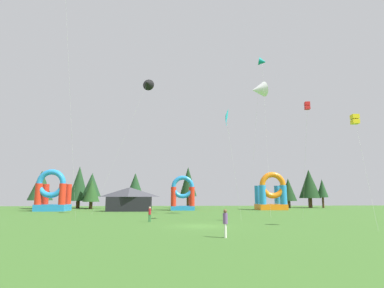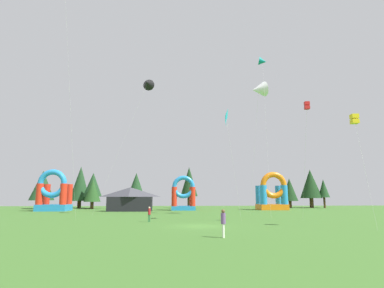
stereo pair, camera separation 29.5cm
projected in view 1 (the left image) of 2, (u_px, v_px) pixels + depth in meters
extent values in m
plane|color=#3D6B28|center=(200.00, 226.00, 29.32)|extent=(120.00, 120.00, 0.00)
cone|color=#0C7F7A|center=(262.00, 62.00, 47.99)|extent=(1.56, 1.47, 1.43)
cylinder|color=silver|center=(266.00, 133.00, 44.30)|extent=(0.78, 3.71, 22.87)
cone|color=white|center=(258.00, 90.00, 47.64)|extent=(2.85, 2.74, 2.59)
cylinder|color=silver|center=(254.00, 152.00, 48.09)|extent=(0.92, 4.01, 18.56)
cube|color=red|center=(307.00, 108.00, 34.15)|extent=(0.57, 0.57, 0.37)
cube|color=red|center=(307.00, 104.00, 34.22)|extent=(0.57, 0.57, 0.37)
cylinder|color=silver|center=(305.00, 165.00, 35.27)|extent=(0.57, 4.22, 12.39)
cone|color=black|center=(147.00, 83.00, 48.93)|extent=(2.01, 1.91, 1.84)
cylinder|color=silver|center=(120.00, 147.00, 47.65)|extent=(7.76, 1.18, 19.95)
cube|color=yellow|center=(355.00, 122.00, 29.19)|extent=(0.66, 0.66, 0.40)
cube|color=yellow|center=(355.00, 117.00, 29.27)|extent=(0.66, 0.66, 0.40)
cylinder|color=silver|center=(366.00, 171.00, 27.36)|extent=(0.19, 2.20, 9.76)
pyramid|color=#19B7CC|center=(225.00, 116.00, 37.26)|extent=(0.75, 1.35, 1.30)
cylinder|color=#19B7CC|center=(226.00, 121.00, 37.15)|extent=(0.04, 0.04, 1.12)
cylinder|color=silver|center=(234.00, 168.00, 36.84)|extent=(1.79, 1.05, 11.99)
cylinder|color=silver|center=(70.00, 103.00, 35.44)|extent=(0.67, 6.93, 26.07)
cylinder|color=silver|center=(225.00, 231.00, 21.21)|extent=(0.17, 0.17, 0.91)
cylinder|color=silver|center=(226.00, 231.00, 21.38)|extent=(0.17, 0.17, 0.91)
cylinder|color=#724C8C|center=(225.00, 218.00, 21.43)|extent=(0.42, 0.42, 0.72)
sphere|color=brown|center=(225.00, 211.00, 21.51)|extent=(0.25, 0.25, 0.25)
cylinder|color=#33723F|center=(149.00, 218.00, 34.04)|extent=(0.16, 0.16, 0.78)
cylinder|color=#33723F|center=(150.00, 218.00, 34.13)|extent=(0.16, 0.16, 0.78)
cylinder|color=#B21E26|center=(150.00, 212.00, 34.19)|extent=(0.38, 0.38, 0.62)
sphere|color=beige|center=(150.00, 208.00, 34.26)|extent=(0.21, 0.21, 0.21)
cube|color=orange|center=(271.00, 207.00, 64.11)|extent=(5.54, 4.84, 1.09)
cylinder|color=#268CD8|center=(263.00, 195.00, 62.66)|extent=(1.35, 1.35, 3.77)
cylinder|color=#268CD8|center=(283.00, 195.00, 62.92)|extent=(1.35, 1.35, 3.77)
cylinder|color=#268CD8|center=(258.00, 195.00, 66.09)|extent=(1.35, 1.35, 3.77)
cylinder|color=#268CD8|center=(278.00, 195.00, 66.35)|extent=(1.35, 1.35, 3.77)
torus|color=orange|center=(273.00, 185.00, 63.09)|extent=(5.27, 1.08, 5.27)
cube|color=#268CD8|center=(182.00, 208.00, 61.93)|extent=(4.59, 3.63, 0.81)
cylinder|color=red|center=(173.00, 197.00, 60.89)|extent=(1.02, 1.02, 3.66)
cylinder|color=red|center=(192.00, 197.00, 61.12)|extent=(1.02, 1.02, 3.66)
cylinder|color=red|center=(173.00, 196.00, 63.47)|extent=(1.02, 1.02, 3.66)
cylinder|color=red|center=(191.00, 196.00, 63.70)|extent=(1.02, 1.02, 3.66)
torus|color=#268CD8|center=(183.00, 187.00, 61.30)|extent=(4.39, 0.81, 4.39)
cube|color=#268CD8|center=(53.00, 208.00, 58.83)|extent=(5.51, 4.48, 1.19)
cylinder|color=red|center=(38.00, 194.00, 57.51)|extent=(1.26, 1.26, 3.80)
cylinder|color=red|center=(62.00, 194.00, 57.78)|extent=(1.26, 1.26, 3.80)
cylinder|color=red|center=(45.00, 194.00, 60.69)|extent=(1.26, 1.26, 3.80)
cylinder|color=red|center=(68.00, 194.00, 60.96)|extent=(1.26, 1.26, 3.80)
torus|color=#268CD8|center=(51.00, 184.00, 57.95)|extent=(5.25, 1.00, 5.25)
cube|color=black|center=(129.00, 204.00, 57.72)|extent=(7.93, 3.30, 2.60)
pyramid|color=#3F3F47|center=(130.00, 192.00, 58.07)|extent=(7.93, 3.30, 1.73)
cylinder|color=#4C331E|center=(40.00, 205.00, 68.64)|extent=(0.94, 0.94, 1.81)
cone|color=#1E4221|center=(41.00, 185.00, 69.30)|extent=(5.21, 5.21, 6.44)
cylinder|color=#4C331E|center=(78.00, 204.00, 72.85)|extent=(0.84, 0.84, 1.63)
cone|color=#1E4221|center=(79.00, 183.00, 73.62)|extent=(4.67, 4.67, 7.94)
cylinder|color=#4C331E|center=(91.00, 202.00, 70.11)|extent=(0.73, 0.73, 2.62)
cone|color=#1E4221|center=(92.00, 185.00, 70.74)|extent=(4.08, 4.08, 5.25)
cylinder|color=#4C331E|center=(91.00, 205.00, 67.60)|extent=(0.64, 0.64, 1.52)
cone|color=#234C1E|center=(92.00, 190.00, 68.11)|extent=(3.55, 3.55, 4.81)
cylinder|color=#4C331E|center=(135.00, 204.00, 71.57)|extent=(0.80, 0.80, 1.77)
cone|color=#1E4221|center=(135.00, 187.00, 72.21)|extent=(4.43, 4.43, 6.18)
cylinder|color=#4C331E|center=(188.00, 202.00, 71.19)|extent=(0.70, 0.70, 2.67)
cone|color=#193819|center=(188.00, 182.00, 71.94)|extent=(3.88, 3.88, 6.59)
cylinder|color=#4C331E|center=(289.00, 204.00, 73.90)|extent=(0.66, 0.66, 1.60)
cone|color=#193819|center=(288.00, 190.00, 74.45)|extent=(3.69, 3.69, 5.20)
cylinder|color=#4C331E|center=(310.00, 203.00, 74.64)|extent=(0.89, 0.89, 2.24)
cone|color=#193819|center=(309.00, 184.00, 75.37)|extent=(4.94, 4.94, 6.73)
cylinder|color=#4C331E|center=(323.00, 203.00, 73.75)|extent=(0.46, 0.46, 2.40)
cone|color=#1E4221|center=(322.00, 188.00, 74.29)|extent=(2.58, 2.58, 4.24)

